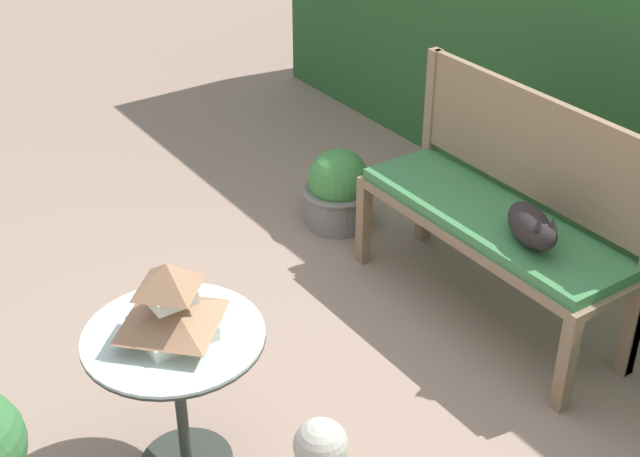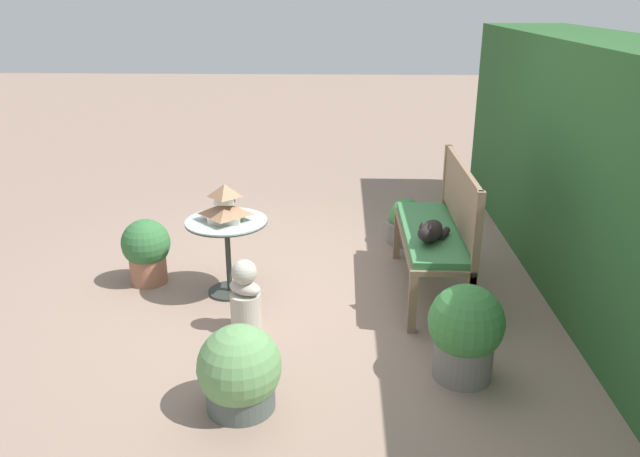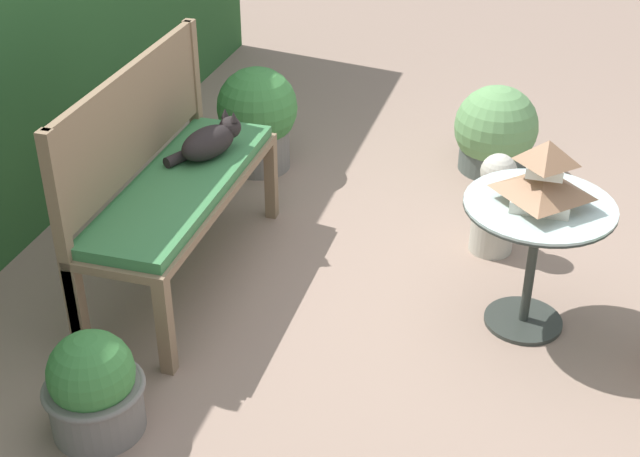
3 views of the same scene
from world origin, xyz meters
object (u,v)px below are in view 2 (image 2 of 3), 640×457
(potted_plant_bench_left, at_px, (406,223))
(potted_plant_bench_right, at_px, (147,250))
(potted_plant_path_edge, at_px, (240,372))
(garden_bust, at_px, (245,298))
(cat, at_px, (431,232))
(potted_plant_table_near, at_px, (465,332))
(patio_table, at_px, (227,236))
(pagoda_birdhouse, at_px, (225,205))
(garden_bench, at_px, (430,238))

(potted_plant_bench_left, bearing_deg, potted_plant_bench_right, -66.53)
(potted_plant_bench_right, height_order, potted_plant_path_edge, potted_plant_bench_right)
(garden_bust, distance_m, potted_plant_bench_right, 1.23)
(cat, xyz_separation_m, potted_plant_path_edge, (1.34, -1.27, -0.39))
(potted_plant_table_near, height_order, potted_plant_path_edge, potted_plant_table_near)
(patio_table, bearing_deg, pagoda_birdhouse, 0.00)
(potted_plant_bench_right, bearing_deg, patio_table, 76.42)
(potted_plant_path_edge, bearing_deg, patio_table, -167.91)
(pagoda_birdhouse, bearing_deg, potted_plant_path_edge, 12.09)
(potted_plant_bench_right, relative_size, potted_plant_path_edge, 1.06)
(pagoda_birdhouse, bearing_deg, garden_bench, 92.97)
(pagoda_birdhouse, distance_m, potted_plant_bench_left, 2.03)
(potted_plant_bench_right, bearing_deg, pagoda_birdhouse, 76.42)
(garden_bust, distance_m, potted_plant_table_near, 1.59)
(cat, height_order, potted_plant_path_edge, cat)
(pagoda_birdhouse, height_order, potted_plant_table_near, pagoda_birdhouse)
(cat, relative_size, potted_plant_path_edge, 0.70)
(potted_plant_table_near, xyz_separation_m, potted_plant_bench_right, (-1.33, -2.44, -0.03))
(garden_bench, distance_m, patio_table, 1.65)
(cat, xyz_separation_m, potted_plant_table_near, (0.97, 0.11, -0.31))
(cat, xyz_separation_m, potted_plant_bench_right, (-0.36, -2.33, -0.34))
(cat, relative_size, garden_bust, 0.67)
(pagoda_birdhouse, xyz_separation_m, potted_plant_table_near, (1.16, 1.71, -0.44))
(potted_plant_table_near, height_order, potted_plant_bench_left, potted_plant_table_near)
(pagoda_birdhouse, relative_size, garden_bust, 0.61)
(patio_table, distance_m, pagoda_birdhouse, 0.26)
(garden_bench, height_order, potted_plant_bench_left, garden_bench)
(patio_table, height_order, pagoda_birdhouse, pagoda_birdhouse)
(cat, height_order, pagoda_birdhouse, pagoda_birdhouse)
(garden_bench, distance_m, potted_plant_path_edge, 2.10)
(cat, distance_m, patio_table, 1.62)
(pagoda_birdhouse, relative_size, potted_plant_table_near, 0.52)
(patio_table, bearing_deg, potted_plant_bench_right, -103.58)
(garden_bust, bearing_deg, potted_plant_table_near, 8.47)
(potted_plant_table_near, bearing_deg, patio_table, -124.06)
(patio_table, distance_m, potted_plant_path_edge, 1.58)
(garden_bench, xyz_separation_m, garden_bust, (0.68, -1.42, -0.22))
(garden_bench, bearing_deg, patio_table, -87.03)
(potted_plant_bench_right, xyz_separation_m, potted_plant_path_edge, (1.70, 1.06, -0.06))
(garden_bust, bearing_deg, potted_plant_path_edge, -54.61)
(cat, height_order, potted_plant_bench_left, cat)
(garden_bust, xyz_separation_m, potted_plant_bench_left, (-1.77, 1.34, -0.05))
(cat, height_order, garden_bust, cat)
(patio_table, bearing_deg, potted_plant_bench_left, 126.86)
(patio_table, height_order, potted_plant_bench_right, patio_table)
(garden_bust, xyz_separation_m, potted_plant_table_near, (0.56, 1.49, 0.07))
(garden_bench, relative_size, patio_table, 2.18)
(pagoda_birdhouse, height_order, potted_plant_bench_left, pagoda_birdhouse)
(cat, xyz_separation_m, potted_plant_bench_left, (-1.36, -0.04, -0.43))
(potted_plant_bench_right, bearing_deg, potted_plant_bench_left, 113.47)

